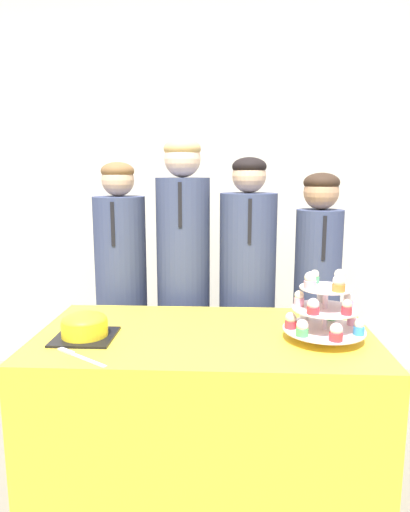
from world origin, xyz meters
name	(u,v)px	position (x,y,z in m)	size (l,w,h in m)	color
wall_back	(216,179)	(0.00, 1.79, 1.35)	(9.00, 0.06, 2.70)	beige
table	(205,419)	(0.00, 0.36, 0.38)	(1.34, 0.73, 0.75)	yellow
round_cake	(85,326)	(-0.46, 0.28, 0.80)	(0.23, 0.23, 0.10)	black
cake_knife	(74,354)	(-0.45, 0.12, 0.75)	(0.22, 0.16, 0.01)	silver
cupcake_stand	(324,309)	(0.46, 0.31, 0.87)	(0.31, 0.31, 0.27)	silver
student_0	(122,304)	(-0.48, 0.99, 0.69)	(0.27, 0.28, 1.44)	#384266
student_1	(184,293)	(-0.15, 0.99, 0.75)	(0.28, 0.29, 1.56)	#384266
student_2	(247,304)	(0.19, 0.99, 0.69)	(0.30, 0.30, 1.47)	#384266
student_3	(316,307)	(0.56, 0.99, 0.68)	(0.24, 0.25, 1.39)	#384266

